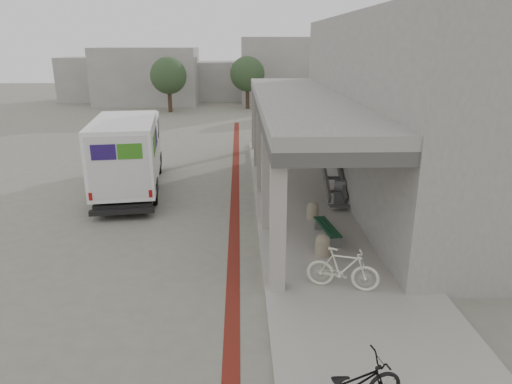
{
  "coord_description": "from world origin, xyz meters",
  "views": [
    {
      "loc": [
        1.21,
        -13.59,
        5.96
      ],
      "look_at": [
        1.7,
        -0.32,
        1.6
      ],
      "focal_mm": 32.0,
      "sensor_mm": 36.0,
      "label": 1
    }
  ],
  "objects_px": {
    "bench": "(327,229)",
    "bicycle_cream": "(343,269)",
    "fedex_truck": "(129,152)",
    "utility_cabinet": "(339,191)"
  },
  "relations": [
    {
      "from": "fedex_truck",
      "to": "utility_cabinet",
      "type": "bearing_deg",
      "value": -21.62
    },
    {
      "from": "fedex_truck",
      "to": "bench",
      "type": "xyz_separation_m",
      "value": [
        7.29,
        -5.51,
        -1.26
      ]
    },
    {
      "from": "bench",
      "to": "bicycle_cream",
      "type": "relative_size",
      "value": 0.98
    },
    {
      "from": "bicycle_cream",
      "to": "utility_cabinet",
      "type": "bearing_deg",
      "value": 6.32
    },
    {
      "from": "fedex_truck",
      "to": "utility_cabinet",
      "type": "relative_size",
      "value": 8.36
    },
    {
      "from": "fedex_truck",
      "to": "utility_cabinet",
      "type": "xyz_separation_m",
      "value": [
        8.38,
        -2.14,
        -1.1
      ]
    },
    {
      "from": "bench",
      "to": "utility_cabinet",
      "type": "height_order",
      "value": "utility_cabinet"
    },
    {
      "from": "bench",
      "to": "bicycle_cream",
      "type": "xyz_separation_m",
      "value": [
        -0.2,
        -3.08,
        0.25
      ]
    },
    {
      "from": "fedex_truck",
      "to": "bicycle_cream",
      "type": "relative_size",
      "value": 4.21
    },
    {
      "from": "utility_cabinet",
      "to": "bicycle_cream",
      "type": "height_order",
      "value": "bicycle_cream"
    }
  ]
}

